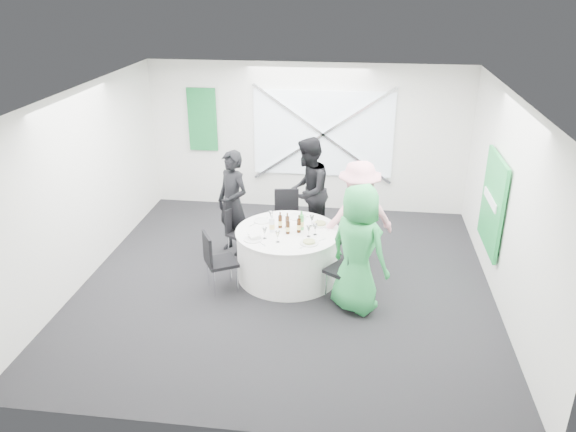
# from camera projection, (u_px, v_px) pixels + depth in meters

# --- Properties ---
(floor) EXTENTS (6.00, 6.00, 0.00)m
(floor) POSITION_uv_depth(u_px,v_px,m) (286.00, 282.00, 8.40)
(floor) COLOR black
(floor) RESTS_ON ground
(ceiling) EXTENTS (6.00, 6.00, 0.00)m
(ceiling) POSITION_uv_depth(u_px,v_px,m) (286.00, 95.00, 7.29)
(ceiling) COLOR silver
(ceiling) RESTS_ON wall_back
(wall_back) EXTENTS (6.00, 0.00, 6.00)m
(wall_back) POSITION_uv_depth(u_px,v_px,m) (307.00, 138.00, 10.57)
(wall_back) COLOR white
(wall_back) RESTS_ON floor
(wall_front) EXTENTS (6.00, 0.00, 6.00)m
(wall_front) POSITION_uv_depth(u_px,v_px,m) (243.00, 314.00, 5.12)
(wall_front) COLOR white
(wall_front) RESTS_ON floor
(wall_left) EXTENTS (0.00, 6.00, 6.00)m
(wall_left) POSITION_uv_depth(u_px,v_px,m) (83.00, 186.00, 8.20)
(wall_left) COLOR white
(wall_left) RESTS_ON floor
(wall_right) EXTENTS (0.00, 6.00, 6.00)m
(wall_right) POSITION_uv_depth(u_px,v_px,m) (508.00, 206.00, 7.49)
(wall_right) COLOR white
(wall_right) RESTS_ON floor
(window_panel) EXTENTS (2.60, 0.03, 1.60)m
(window_panel) POSITION_uv_depth(u_px,v_px,m) (323.00, 134.00, 10.46)
(window_panel) COLOR silver
(window_panel) RESTS_ON wall_back
(window_brace_a) EXTENTS (2.63, 0.05, 1.84)m
(window_brace_a) POSITION_uv_depth(u_px,v_px,m) (323.00, 134.00, 10.43)
(window_brace_a) COLOR silver
(window_brace_a) RESTS_ON window_panel
(window_brace_b) EXTENTS (2.63, 0.05, 1.84)m
(window_brace_b) POSITION_uv_depth(u_px,v_px,m) (323.00, 134.00, 10.43)
(window_brace_b) COLOR silver
(window_brace_b) RESTS_ON window_panel
(green_banner) EXTENTS (0.55, 0.04, 1.20)m
(green_banner) POSITION_uv_depth(u_px,v_px,m) (202.00, 120.00, 10.65)
(green_banner) COLOR #13622E
(green_banner) RESTS_ON wall_back
(green_sign) EXTENTS (0.05, 1.20, 1.40)m
(green_sign) POSITION_uv_depth(u_px,v_px,m) (493.00, 203.00, 8.12)
(green_sign) COLOR green
(green_sign) RESTS_ON wall_right
(banquet_table) EXTENTS (1.56, 1.56, 0.76)m
(banquet_table) POSITION_uv_depth(u_px,v_px,m) (288.00, 254.00, 8.43)
(banquet_table) COLOR white
(banquet_table) RESTS_ON floor
(chair_back) EXTENTS (0.49, 0.49, 0.94)m
(chair_back) POSITION_uv_depth(u_px,v_px,m) (287.00, 213.00, 9.42)
(chair_back) COLOR black
(chair_back) RESTS_ON floor
(chair_back_left) EXTENTS (0.51, 0.51, 0.81)m
(chair_back_left) POSITION_uv_depth(u_px,v_px,m) (238.00, 229.00, 9.03)
(chair_back_left) COLOR black
(chair_back_left) RESTS_ON floor
(chair_back_right) EXTENTS (0.63, 0.63, 1.00)m
(chair_back_right) POSITION_uv_depth(u_px,v_px,m) (347.00, 228.00, 8.77)
(chair_back_right) COLOR black
(chair_back_right) RESTS_ON floor
(chair_front_right) EXTENTS (0.62, 0.62, 0.98)m
(chair_front_right) POSITION_uv_depth(u_px,v_px,m) (350.00, 266.00, 7.67)
(chair_front_right) COLOR black
(chair_front_right) RESTS_ON floor
(chair_front_left) EXTENTS (0.57, 0.57, 0.91)m
(chair_front_left) POSITION_uv_depth(u_px,v_px,m) (216.00, 258.00, 7.99)
(chair_front_left) COLOR black
(chair_front_left) RESTS_ON floor
(person_man_back_left) EXTENTS (0.75, 0.70, 1.72)m
(person_man_back_left) POSITION_uv_depth(u_px,v_px,m) (233.00, 203.00, 9.02)
(person_man_back_left) COLOR black
(person_man_back_left) RESTS_ON floor
(person_man_back) EXTENTS (0.60, 0.94, 1.82)m
(person_man_back) POSITION_uv_depth(u_px,v_px,m) (308.00, 191.00, 9.36)
(person_man_back) COLOR black
(person_man_back) RESTS_ON floor
(person_woman_pink) EXTENTS (1.25, 0.88, 1.76)m
(person_woman_pink) POSITION_uv_depth(u_px,v_px,m) (358.00, 217.00, 8.45)
(person_woman_pink) COLOR pink
(person_woman_pink) RESTS_ON floor
(person_woman_green) EXTENTS (1.05, 0.98, 1.81)m
(person_woman_green) POSITION_uv_depth(u_px,v_px,m) (358.00, 249.00, 7.42)
(person_woman_green) COLOR green
(person_woman_green) RESTS_ON floor
(plate_back) EXTENTS (0.29, 0.29, 0.01)m
(plate_back) POSITION_uv_depth(u_px,v_px,m) (297.00, 217.00, 8.74)
(plate_back) COLOR silver
(plate_back) RESTS_ON banquet_table
(plate_back_left) EXTENTS (0.25, 0.25, 0.01)m
(plate_back_left) POSITION_uv_depth(u_px,v_px,m) (262.00, 221.00, 8.60)
(plate_back_left) COLOR silver
(plate_back_left) RESTS_ON banquet_table
(plate_back_right) EXTENTS (0.26, 0.26, 0.04)m
(plate_back_right) POSITION_uv_depth(u_px,v_px,m) (320.00, 224.00, 8.48)
(plate_back_right) COLOR silver
(plate_back_right) RESTS_ON banquet_table
(plate_front_right) EXTENTS (0.26, 0.26, 0.04)m
(plate_front_right) POSITION_uv_depth(u_px,v_px,m) (309.00, 242.00, 7.90)
(plate_front_right) COLOR silver
(plate_front_right) RESTS_ON banquet_table
(plate_front_left) EXTENTS (0.26, 0.26, 0.01)m
(plate_front_left) POSITION_uv_depth(u_px,v_px,m) (253.00, 239.00, 8.00)
(plate_front_left) COLOR silver
(plate_front_left) RESTS_ON banquet_table
(napkin) EXTENTS (0.19, 0.18, 0.04)m
(napkin) POSITION_uv_depth(u_px,v_px,m) (255.00, 237.00, 8.02)
(napkin) COLOR white
(napkin) RESTS_ON plate_front_left
(beer_bottle_a) EXTENTS (0.06, 0.06, 0.25)m
(beer_bottle_a) POSITION_uv_depth(u_px,v_px,m) (280.00, 222.00, 8.35)
(beer_bottle_a) COLOR #3A1C0A
(beer_bottle_a) RESTS_ON banquet_table
(beer_bottle_b) EXTENTS (0.06, 0.06, 0.24)m
(beer_bottle_b) POSITION_uv_depth(u_px,v_px,m) (287.00, 222.00, 8.34)
(beer_bottle_b) COLOR #3A1C0A
(beer_bottle_b) RESTS_ON banquet_table
(beer_bottle_c) EXTENTS (0.06, 0.06, 0.27)m
(beer_bottle_c) POSITION_uv_depth(u_px,v_px,m) (299.00, 226.00, 8.20)
(beer_bottle_c) COLOR #3A1C0A
(beer_bottle_c) RESTS_ON banquet_table
(beer_bottle_d) EXTENTS (0.06, 0.06, 0.25)m
(beer_bottle_d) POSITION_uv_depth(u_px,v_px,m) (288.00, 228.00, 8.16)
(beer_bottle_d) COLOR #3A1C0A
(beer_bottle_d) RESTS_ON banquet_table
(green_water_bottle) EXTENTS (0.08, 0.08, 0.29)m
(green_water_bottle) POSITION_uv_depth(u_px,v_px,m) (301.00, 222.00, 8.28)
(green_water_bottle) COLOR green
(green_water_bottle) RESTS_ON banquet_table
(clear_water_bottle) EXTENTS (0.08, 0.08, 0.28)m
(clear_water_bottle) POSITION_uv_depth(u_px,v_px,m) (272.00, 225.00, 8.21)
(clear_water_bottle) COLOR white
(clear_water_bottle) RESTS_ON banquet_table
(wine_glass_a) EXTENTS (0.07, 0.07, 0.17)m
(wine_glass_a) POSITION_uv_depth(u_px,v_px,m) (278.00, 234.00, 7.89)
(wine_glass_a) COLOR white
(wine_glass_a) RESTS_ON banquet_table
(wine_glass_b) EXTENTS (0.07, 0.07, 0.17)m
(wine_glass_b) POSITION_uv_depth(u_px,v_px,m) (271.00, 214.00, 8.53)
(wine_glass_b) COLOR white
(wine_glass_b) RESTS_ON banquet_table
(wine_glass_c) EXTENTS (0.07, 0.07, 0.17)m
(wine_glass_c) POSITION_uv_depth(u_px,v_px,m) (315.00, 227.00, 8.12)
(wine_glass_c) COLOR white
(wine_glass_c) RESTS_ON banquet_table
(wine_glass_d) EXTENTS (0.07, 0.07, 0.17)m
(wine_glass_d) POSITION_uv_depth(u_px,v_px,m) (309.00, 229.00, 8.06)
(wine_glass_d) COLOR white
(wine_glass_d) RESTS_ON banquet_table
(wine_glass_e) EXTENTS (0.07, 0.07, 0.17)m
(wine_glass_e) POSITION_uv_depth(u_px,v_px,m) (312.00, 218.00, 8.40)
(wine_glass_e) COLOR white
(wine_glass_e) RESTS_ON banquet_table
(wine_glass_f) EXTENTS (0.07, 0.07, 0.17)m
(wine_glass_f) POSITION_uv_depth(u_px,v_px,m) (265.00, 230.00, 8.00)
(wine_glass_f) COLOR white
(wine_glass_f) RESTS_ON banquet_table
(fork_a) EXTENTS (0.11, 0.12, 0.01)m
(fork_a) POSITION_uv_depth(u_px,v_px,m) (304.00, 247.00, 7.79)
(fork_a) COLOR silver
(fork_a) RESTS_ON banquet_table
(knife_a) EXTENTS (0.11, 0.12, 0.01)m
(knife_a) POSITION_uv_depth(u_px,v_px,m) (322.00, 240.00, 7.99)
(knife_a) COLOR silver
(knife_a) RESTS_ON banquet_table
(fork_b) EXTENTS (0.09, 0.14, 0.01)m
(fork_b) POSITION_uv_depth(u_px,v_px,m) (326.00, 229.00, 8.35)
(fork_b) COLOR silver
(fork_b) RESTS_ON banquet_table
(knife_b) EXTENTS (0.08, 0.14, 0.01)m
(knife_b) POSITION_uv_depth(u_px,v_px,m) (319.00, 222.00, 8.59)
(knife_b) COLOR silver
(knife_b) RESTS_ON banquet_table
(fork_c) EXTENTS (0.08, 0.14, 0.01)m
(fork_c) POSITION_uv_depth(u_px,v_px,m) (265.00, 218.00, 8.70)
(fork_c) COLOR silver
(fork_c) RESTS_ON banquet_table
(knife_c) EXTENTS (0.09, 0.14, 0.01)m
(knife_c) POSITION_uv_depth(u_px,v_px,m) (253.00, 225.00, 8.48)
(knife_c) COLOR silver
(knife_c) RESTS_ON banquet_table
(fork_d) EXTENTS (0.11, 0.12, 0.01)m
(fork_d) POSITION_uv_depth(u_px,v_px,m) (250.00, 236.00, 8.13)
(fork_d) COLOR silver
(fork_d) RESTS_ON banquet_table
(knife_d) EXTENTS (0.11, 0.12, 0.01)m
(knife_d) POSITION_uv_depth(u_px,v_px,m) (262.00, 244.00, 7.87)
(knife_d) COLOR silver
(knife_d) RESTS_ON banquet_table
(fork_e) EXTENTS (0.15, 0.02, 0.01)m
(fork_e) POSITION_uv_depth(u_px,v_px,m) (304.00, 217.00, 8.76)
(fork_e) COLOR silver
(fork_e) RESTS_ON banquet_table
(knife_e) EXTENTS (0.15, 0.02, 0.01)m
(knife_e) POSITION_uv_depth(u_px,v_px,m) (283.00, 215.00, 8.80)
(knife_e) COLOR silver
(knife_e) RESTS_ON banquet_table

